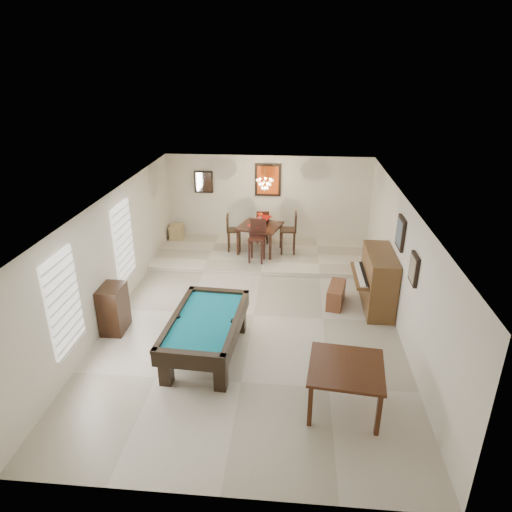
% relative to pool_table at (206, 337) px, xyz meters
% --- Properties ---
extents(ground_plane, '(6.00, 9.00, 0.02)m').
position_rel_pool_table_xyz_m(ground_plane, '(0.74, 1.50, -0.39)').
color(ground_plane, beige).
extents(wall_back, '(6.00, 0.04, 2.60)m').
position_rel_pool_table_xyz_m(wall_back, '(0.74, 6.00, 0.92)').
color(wall_back, silver).
rests_on(wall_back, ground_plane).
extents(wall_front, '(6.00, 0.04, 2.60)m').
position_rel_pool_table_xyz_m(wall_front, '(0.74, -3.00, 0.92)').
color(wall_front, silver).
rests_on(wall_front, ground_plane).
extents(wall_left, '(0.04, 9.00, 2.60)m').
position_rel_pool_table_xyz_m(wall_left, '(-2.26, 1.50, 0.92)').
color(wall_left, silver).
rests_on(wall_left, ground_plane).
extents(wall_right, '(0.04, 9.00, 2.60)m').
position_rel_pool_table_xyz_m(wall_right, '(3.74, 1.50, 0.92)').
color(wall_right, silver).
rests_on(wall_right, ground_plane).
extents(ceiling, '(6.00, 9.00, 0.04)m').
position_rel_pool_table_xyz_m(ceiling, '(0.74, 1.50, 2.22)').
color(ceiling, white).
rests_on(ceiling, wall_back).
extents(dining_step, '(6.00, 2.50, 0.12)m').
position_rel_pool_table_xyz_m(dining_step, '(0.74, 4.75, -0.32)').
color(dining_step, beige).
rests_on(dining_step, ground_plane).
extents(window_left_front, '(0.06, 1.00, 1.70)m').
position_rel_pool_table_xyz_m(window_left_front, '(-2.23, -0.70, 1.02)').
color(window_left_front, white).
rests_on(window_left_front, wall_left).
extents(window_left_rear, '(0.06, 1.00, 1.70)m').
position_rel_pool_table_xyz_m(window_left_rear, '(-2.23, 2.10, 1.02)').
color(window_left_rear, white).
rests_on(window_left_rear, wall_left).
extents(pool_table, '(1.37, 2.36, 0.76)m').
position_rel_pool_table_xyz_m(pool_table, '(0.00, 0.00, 0.00)').
color(pool_table, black).
rests_on(pool_table, ground_plane).
extents(square_table, '(1.26, 1.26, 0.79)m').
position_rel_pool_table_xyz_m(square_table, '(2.43, -1.20, 0.01)').
color(square_table, '#32190C').
rests_on(square_table, ground_plane).
extents(upright_piano, '(0.88, 1.57, 1.31)m').
position_rel_pool_table_xyz_m(upright_piano, '(3.28, 2.13, 0.27)').
color(upright_piano, brown).
rests_on(upright_piano, ground_plane).
extents(piano_bench, '(0.50, 0.89, 0.47)m').
position_rel_pool_table_xyz_m(piano_bench, '(2.55, 2.17, -0.15)').
color(piano_bench, brown).
rests_on(piano_bench, ground_plane).
extents(apothecary_chest, '(0.44, 0.66, 0.99)m').
position_rel_pool_table_xyz_m(apothecary_chest, '(-2.02, 0.69, 0.11)').
color(apothecary_chest, black).
rests_on(apothecary_chest, ground_plane).
extents(dining_table, '(1.33, 1.33, 0.89)m').
position_rel_pool_table_xyz_m(dining_table, '(0.60, 4.85, 0.19)').
color(dining_table, black).
rests_on(dining_table, dining_step).
extents(flower_vase, '(0.19, 0.19, 0.26)m').
position_rel_pool_table_xyz_m(flower_vase, '(0.60, 4.85, 0.76)').
color(flower_vase, '#B2290F').
rests_on(flower_vase, dining_table).
extents(dining_chair_south, '(0.46, 0.46, 1.14)m').
position_rel_pool_table_xyz_m(dining_chair_south, '(0.58, 4.14, 0.31)').
color(dining_chair_south, black).
rests_on(dining_chair_south, dining_step).
extents(dining_chair_north, '(0.41, 0.41, 0.99)m').
position_rel_pool_table_xyz_m(dining_chair_north, '(0.61, 5.59, 0.23)').
color(dining_chair_north, black).
rests_on(dining_chair_north, dining_step).
extents(dining_chair_west, '(0.42, 0.42, 1.04)m').
position_rel_pool_table_xyz_m(dining_chair_west, '(-0.13, 4.86, 0.26)').
color(dining_chair_west, black).
rests_on(dining_chair_west, dining_step).
extents(dining_chair_east, '(0.45, 0.45, 1.17)m').
position_rel_pool_table_xyz_m(dining_chair_east, '(1.39, 4.81, 0.32)').
color(dining_chair_east, black).
rests_on(dining_chair_east, dining_step).
extents(corner_bench, '(0.38, 0.47, 0.42)m').
position_rel_pool_table_xyz_m(corner_bench, '(-1.99, 5.63, -0.05)').
color(corner_bench, tan).
rests_on(corner_bench, dining_step).
extents(chandelier, '(0.44, 0.44, 0.60)m').
position_rel_pool_table_xyz_m(chandelier, '(0.74, 4.70, 1.82)').
color(chandelier, '#FFE5B2').
rests_on(chandelier, ceiling).
extents(back_painting, '(0.75, 0.06, 0.95)m').
position_rel_pool_table_xyz_m(back_painting, '(0.74, 5.96, 1.52)').
color(back_painting, '#D84C14').
rests_on(back_painting, wall_back).
extents(back_mirror, '(0.55, 0.06, 0.65)m').
position_rel_pool_table_xyz_m(back_mirror, '(-1.16, 5.96, 1.42)').
color(back_mirror, white).
rests_on(back_mirror, wall_back).
extents(right_picture_upper, '(0.06, 0.55, 0.65)m').
position_rel_pool_table_xyz_m(right_picture_upper, '(3.70, 1.80, 1.52)').
color(right_picture_upper, slate).
rests_on(right_picture_upper, wall_right).
extents(right_picture_lower, '(0.06, 0.45, 0.55)m').
position_rel_pool_table_xyz_m(right_picture_lower, '(3.70, 0.50, 1.32)').
color(right_picture_lower, gray).
rests_on(right_picture_lower, wall_right).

